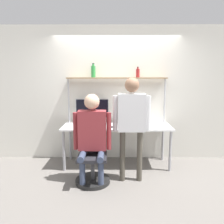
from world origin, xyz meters
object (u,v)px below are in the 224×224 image
cell_phone (111,127)px  person_standing (132,116)px  office_chair (93,165)px  laptop (96,123)px  bottle_green (93,71)px  person_seated (92,132)px  bottle_red (138,73)px  monitor (92,110)px

cell_phone → person_standing: size_ratio=0.09×
person_standing → office_chair: bearing=-176.4°
laptop → bottle_green: bearing=100.8°
person_seated → person_standing: size_ratio=0.85×
person_standing → bottle_green: bearing=126.8°
person_seated → bottle_red: (0.81, 0.99, 0.92)m
laptop → office_chair: laptop is taller
office_chair → cell_phone: bearing=62.1°
person_seated → bottle_green: bottle_green is taller
monitor → bottle_green: bottle_green is taller
laptop → person_standing: bearing=-43.1°
laptop → bottle_green: 1.02m
person_seated → person_standing: 0.67m
bottle_red → bottle_green: size_ratio=0.75×
cell_phone → person_seated: 0.66m
laptop → bottle_red: (0.80, 0.33, 0.93)m
laptop → bottle_red: size_ratio=1.51×
monitor → office_chair: (0.09, -0.94, -0.77)m
monitor → person_standing: person_standing is taller
laptop → cell_phone: (0.28, -0.07, -0.06)m
laptop → bottle_green: (-0.06, 0.33, 0.96)m
monitor → bottle_red: bearing=0.3°
cell_phone → person_seated: bearing=-116.2°
office_chair → bottle_red: bottle_red is taller
office_chair → bottle_green: size_ratio=3.36×
cell_phone → bottle_green: (-0.35, 0.40, 1.02)m
monitor → person_standing: 1.15m
monitor → person_standing: size_ratio=0.39×
office_chair → bottle_green: (-0.06, 0.95, 1.52)m
monitor → bottle_green: (0.03, 0.00, 0.75)m
office_chair → laptop: bearing=89.4°
monitor → person_seated: bearing=-84.8°
monitor → bottle_green: size_ratio=2.41×
person_standing → bottle_red: size_ratio=8.31×
person_seated → person_standing: person_standing is taller
monitor → cell_phone: monitor is taller
person_seated → person_standing: (0.62, 0.08, 0.23)m
monitor → office_chair: 1.22m
person_standing → bottle_red: (0.19, 0.91, 0.69)m
cell_phone → laptop: bearing=166.8°
laptop → bottle_green: size_ratio=1.12×
laptop → person_standing: size_ratio=0.18×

